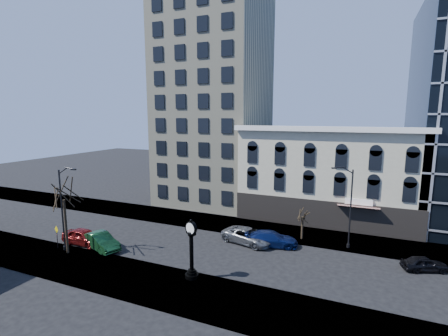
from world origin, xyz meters
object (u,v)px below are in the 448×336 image
at_px(street_clock, 191,251).
at_px(street_lamp_near, 65,187).
at_px(warning_sign, 57,233).
at_px(car_near_b, 101,241).
at_px(car_near_a, 84,237).

height_order(street_clock, street_lamp_near, street_lamp_near).
relative_size(warning_sign, car_near_b, 0.47).
bearing_deg(car_near_b, street_clock, -80.97).
bearing_deg(car_near_a, car_near_b, -96.21).
xyz_separation_m(street_lamp_near, warning_sign, (-1.67, -0.03, -5.01)).
bearing_deg(warning_sign, car_near_b, 42.46).
bearing_deg(car_near_a, warning_sign, 143.87).
bearing_deg(street_clock, car_near_a, -170.88).
bearing_deg(warning_sign, street_clock, 18.70).
bearing_deg(car_near_a, street_clock, -98.56).
distance_m(street_clock, street_lamp_near, 14.82).
distance_m(street_clock, warning_sign, 15.86).
distance_m(street_clock, car_near_a, 14.59).
relative_size(street_lamp_near, car_near_a, 1.78).
height_order(street_clock, warning_sign, street_clock).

